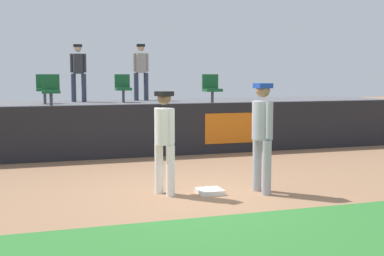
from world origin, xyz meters
The scene contains 13 objects.
ground_plane centered at (0.00, 0.00, 0.00)m, with size 60.00×60.00×0.00m, color #936B4C.
grass_foreground_strip centered at (0.00, -2.69, 0.00)m, with size 18.00×2.80×0.01m, color #2D722D.
first_base centered at (0.28, -0.01, 0.04)m, with size 0.40×0.40×0.08m, color white.
player_fielder_home centered at (-0.45, 0.17, 0.98)m, with size 0.43×0.56×1.71m.
player_runner_visitor centered at (1.14, -0.18, 1.06)m, with size 0.37×0.51×1.83m.
field_wall centered at (0.01, 4.04, 0.63)m, with size 18.00×0.26×1.27m.
bleacher_platform centered at (0.00, 6.61, 0.57)m, with size 18.00×4.80×1.15m, color #59595E.
seat_back_center centered at (0.07, 7.28, 1.62)m, with size 0.46×0.44×0.84m.
seat_front_left centered at (-2.07, 5.48, 1.62)m, with size 0.45×0.44×0.84m.
seat_front_right centered at (2.26, 5.48, 1.62)m, with size 0.47×0.44×0.84m.
seat_back_left centered at (-2.19, 7.28, 1.62)m, with size 0.46×0.44×0.84m.
spectator_hooded centered at (0.81, 8.15, 2.19)m, with size 0.50×0.35×1.80m.
spectator_capped centered at (-1.18, 7.89, 2.15)m, with size 0.48×0.40×1.74m.
Camera 1 is at (-2.42, -7.68, 1.98)m, focal length 46.62 mm.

